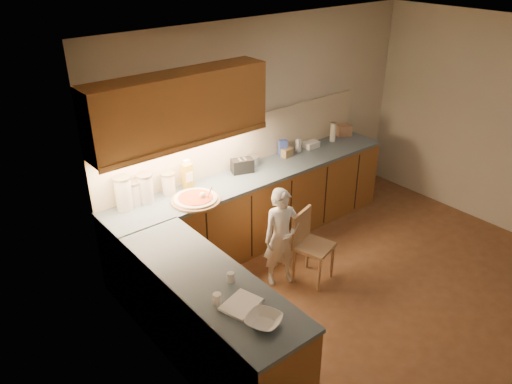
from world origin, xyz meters
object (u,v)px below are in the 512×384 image
pizza_on_board (196,199)px  oil_jug (187,175)px  child (282,237)px  wooden_chair (309,241)px  toaster (242,166)px

pizza_on_board → oil_jug: size_ratio=1.59×
child → wooden_chair: bearing=-9.6°
toaster → oil_jug: bearing=-165.7°
child → toaster: 1.04m
pizza_on_board → wooden_chair: bearing=-42.4°
wooden_chair → pizza_on_board: bearing=120.6°
child → toaster: (0.20, 0.92, 0.45)m
wooden_chair → oil_jug: (-0.77, 1.13, 0.60)m
oil_jug → wooden_chair: bearing=-55.6°
pizza_on_board → wooden_chair: pizza_on_board is taller
pizza_on_board → child: 0.98m
toaster → wooden_chair: bearing=-66.8°
pizza_on_board → oil_jug: bearing=71.4°
wooden_chair → toaster: 1.19m
oil_jug → toaster: (0.70, -0.06, -0.07)m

